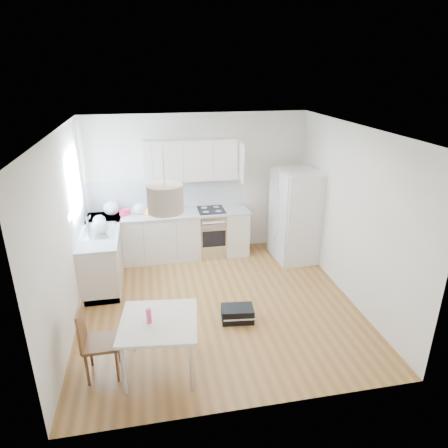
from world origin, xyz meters
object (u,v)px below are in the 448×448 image
Objects in this scene: refrigerator at (296,216)px; dining_table at (159,326)px; dining_chair at (101,341)px; gym_bag at (237,314)px.

dining_table is at bearing -139.56° from refrigerator.
refrigerator reaches higher than dining_table.
dining_chair is 2.00m from gym_bag.
refrigerator is 4.25m from dining_chair.
refrigerator reaches higher than gym_bag.
gym_bag is (-1.54, -1.82, -0.76)m from refrigerator.
gym_bag is at bearing 42.21° from dining_table.
dining_chair is at bearing -146.58° from refrigerator.
refrigerator is 3.76m from dining_table.
gym_bag is at bearing -134.29° from refrigerator.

